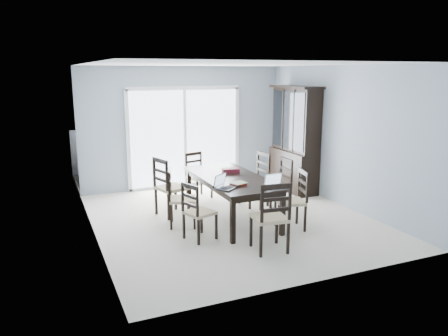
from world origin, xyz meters
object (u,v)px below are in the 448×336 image
at_px(china_hutch, 295,140).
at_px(game_box, 231,171).
at_px(chair_left_near, 195,206).
at_px(chair_left_mid, 177,192).
at_px(dining_table, 231,181).
at_px(laptop_silver, 277,185).
at_px(laptop_dark, 227,185).
at_px(chair_right_near, 296,193).
at_px(chair_right_far, 258,173).
at_px(chair_end_far, 197,170).
at_px(chair_right_mid, 280,180).
at_px(chair_end_near, 273,210).
at_px(chair_left_far, 166,181).
at_px(cell_phone, 263,191).
at_px(hot_tub, 134,159).

xyz_separation_m(china_hutch, game_box, (-1.90, -0.96, -0.28)).
xyz_separation_m(chair_left_near, chair_left_mid, (-0.06, 0.72, 0.04)).
distance_m(china_hutch, game_box, 2.15).
distance_m(dining_table, laptop_silver, 1.02).
distance_m(laptop_dark, game_box, 1.07).
bearing_deg(chair_right_near, laptop_silver, 120.88).
bearing_deg(chair_right_far, china_hutch, -66.04).
height_order(chair_right_far, laptop_dark, chair_right_far).
relative_size(chair_right_far, chair_end_far, 1.11).
bearing_deg(chair_right_mid, chair_right_far, 16.53).
relative_size(chair_right_mid, chair_end_far, 1.09).
xyz_separation_m(chair_end_far, game_box, (0.19, -1.25, 0.24)).
height_order(chair_right_mid, chair_end_near, chair_end_near).
height_order(chair_left_far, laptop_silver, chair_left_far).
height_order(china_hutch, chair_right_far, china_hutch).
bearing_deg(cell_phone, chair_right_near, 1.30).
xyz_separation_m(chair_right_mid, hot_tub, (-1.89, 3.58, -0.14)).
xyz_separation_m(laptop_dark, hot_tub, (-0.55, 4.28, -0.35)).
bearing_deg(chair_right_far, cell_phone, 150.24).
height_order(china_hutch, laptop_dark, china_hutch).
distance_m(laptop_dark, laptop_silver, 0.76).
relative_size(chair_left_near, chair_right_near, 0.92).
bearing_deg(chair_right_mid, cell_phone, 140.10).
relative_size(china_hutch, laptop_dark, 5.69).
height_order(chair_right_near, chair_end_far, chair_right_near).
distance_m(chair_right_near, cell_phone, 0.74).
bearing_deg(chair_left_mid, game_box, 121.13).
xyz_separation_m(chair_end_near, game_box, (0.18, 1.82, 0.16)).
distance_m(chair_end_near, laptop_dark, 0.93).
distance_m(chair_left_near, chair_right_mid, 1.99).
relative_size(chair_end_far, game_box, 3.51).
bearing_deg(chair_left_far, laptop_dark, 8.98).
bearing_deg(chair_right_mid, chair_left_mid, 90.63).
bearing_deg(dining_table, chair_right_mid, 2.00).
height_order(chair_end_near, game_box, chair_end_near).
xyz_separation_m(chair_left_near, laptop_silver, (1.23, -0.28, 0.26)).
bearing_deg(cell_phone, chair_right_mid, 35.08).
height_order(chair_end_near, chair_end_far, chair_end_near).
xyz_separation_m(chair_left_far, chair_right_far, (1.79, -0.00, -0.03)).
xyz_separation_m(laptop_dark, cell_phone, (0.44, -0.33, -0.05)).
xyz_separation_m(china_hutch, chair_left_far, (-2.98, -0.65, -0.43)).
relative_size(china_hutch, chair_left_mid, 2.00).
xyz_separation_m(china_hutch, chair_right_far, (-1.20, -0.65, -0.46)).
relative_size(chair_right_mid, chair_end_near, 0.96).
bearing_deg(laptop_dark, cell_phone, -73.21).
xyz_separation_m(chair_left_near, chair_right_far, (1.71, 1.27, 0.07)).
distance_m(chair_left_near, laptop_silver, 1.28).
relative_size(dining_table, laptop_silver, 7.05).
xyz_separation_m(dining_table, china_hutch, (2.02, 1.25, 0.40)).
height_order(chair_end_near, laptop_silver, chair_end_near).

